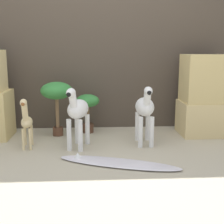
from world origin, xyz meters
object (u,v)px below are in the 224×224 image
(surfboard, at_px, (117,163))
(giraffe_figurine, at_px, (26,120))
(zebra_left, at_px, (77,111))
(potted_palm_back, at_px, (57,93))
(potted_palm_front, at_px, (88,105))
(zebra_right, at_px, (145,109))

(surfboard, bearing_deg, giraffe_figurine, 150.46)
(zebra_left, relative_size, potted_palm_back, 1.02)
(potted_palm_front, xyz_separation_m, surfboard, (0.28, -1.13, -0.34))
(giraffe_figurine, relative_size, surfboard, 0.47)
(potted_palm_back, bearing_deg, giraffe_figurine, -118.18)
(surfboard, bearing_deg, zebra_left, 126.60)
(zebra_left, xyz_separation_m, surfboard, (0.38, -0.51, -0.38))
(zebra_left, xyz_separation_m, giraffe_figurine, (-0.54, 0.01, -0.09))
(potted_palm_front, bearing_deg, potted_palm_back, -162.52)
(zebra_right, distance_m, zebra_left, 0.73)
(potted_palm_front, distance_m, surfboard, 1.21)
(potted_palm_front, height_order, surfboard, potted_palm_front)
(giraffe_figurine, distance_m, surfboard, 1.09)
(giraffe_figurine, xyz_separation_m, potted_palm_back, (0.27, 0.50, 0.21))
(potted_palm_front, bearing_deg, zebra_right, -40.12)
(zebra_right, bearing_deg, surfboard, -120.05)
(giraffe_figurine, distance_m, potted_palm_back, 0.60)
(zebra_right, distance_m, potted_palm_back, 1.09)
(zebra_left, height_order, potted_palm_front, zebra_left)
(potted_palm_front, height_order, potted_palm_back, potted_palm_back)
(potted_palm_back, bearing_deg, zebra_left, -61.79)
(zebra_right, height_order, surfboard, zebra_right)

